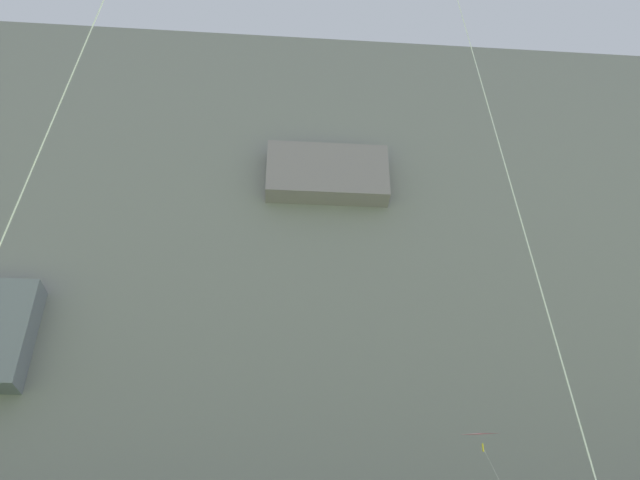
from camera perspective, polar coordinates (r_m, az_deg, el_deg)
cliff_face at (r=71.85m, az=-0.11°, el=-7.85°), size 180.00×25.57×66.40m
kite_delta_low_left at (r=32.50m, az=13.90°, el=-16.84°), size 2.45×6.16×11.25m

